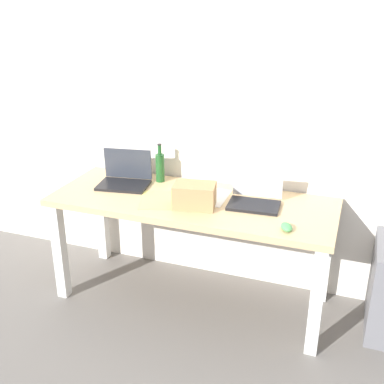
{
  "coord_description": "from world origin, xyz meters",
  "views": [
    {
      "loc": [
        0.94,
        -2.59,
        1.92
      ],
      "look_at": [
        0.0,
        0.0,
        0.78
      ],
      "focal_mm": 44.51,
      "sensor_mm": 36.0,
      "label": 1
    }
  ],
  "objects_px": {
    "laptop_left": "(125,178)",
    "cardboard_box": "(194,195)",
    "beer_bottle": "(160,167)",
    "desk": "(192,214)",
    "computer_mouse": "(286,227)",
    "laptop_right": "(255,198)"
  },
  "relations": [
    {
      "from": "desk",
      "to": "laptop_right",
      "type": "xyz_separation_m",
      "value": [
        0.39,
        0.06,
        0.14
      ]
    },
    {
      "from": "desk",
      "to": "computer_mouse",
      "type": "distance_m",
      "value": 0.68
    },
    {
      "from": "laptop_left",
      "to": "cardboard_box",
      "type": "distance_m",
      "value": 0.6
    },
    {
      "from": "desk",
      "to": "cardboard_box",
      "type": "xyz_separation_m",
      "value": [
        0.05,
        -0.1,
        0.17
      ]
    },
    {
      "from": "desk",
      "to": "beer_bottle",
      "type": "height_order",
      "value": "beer_bottle"
    },
    {
      "from": "laptop_right",
      "to": "computer_mouse",
      "type": "height_order",
      "value": "laptop_right"
    },
    {
      "from": "desk",
      "to": "laptop_left",
      "type": "xyz_separation_m",
      "value": [
        -0.51,
        0.09,
        0.15
      ]
    },
    {
      "from": "laptop_left",
      "to": "beer_bottle",
      "type": "bearing_deg",
      "value": 34.7
    },
    {
      "from": "cardboard_box",
      "to": "laptop_right",
      "type": "bearing_deg",
      "value": 24.46
    },
    {
      "from": "laptop_right",
      "to": "cardboard_box",
      "type": "relative_size",
      "value": 1.3
    },
    {
      "from": "laptop_right",
      "to": "cardboard_box",
      "type": "distance_m",
      "value": 0.37
    },
    {
      "from": "desk",
      "to": "cardboard_box",
      "type": "distance_m",
      "value": 0.2
    },
    {
      "from": "computer_mouse",
      "to": "beer_bottle",
      "type": "bearing_deg",
      "value": 129.17
    },
    {
      "from": "beer_bottle",
      "to": "computer_mouse",
      "type": "relative_size",
      "value": 2.68
    },
    {
      "from": "desk",
      "to": "computer_mouse",
      "type": "height_order",
      "value": "computer_mouse"
    },
    {
      "from": "laptop_right",
      "to": "cardboard_box",
      "type": "bearing_deg",
      "value": -155.54
    },
    {
      "from": "desk",
      "to": "beer_bottle",
      "type": "relative_size",
      "value": 6.69
    },
    {
      "from": "beer_bottle",
      "to": "cardboard_box",
      "type": "bearing_deg",
      "value": -41.53
    },
    {
      "from": "laptop_left",
      "to": "cardboard_box",
      "type": "relative_size",
      "value": 1.47
    },
    {
      "from": "beer_bottle",
      "to": "desk",
      "type": "bearing_deg",
      "value": -35.63
    },
    {
      "from": "beer_bottle",
      "to": "cardboard_box",
      "type": "xyz_separation_m",
      "value": [
        0.37,
        -0.32,
        -0.03
      ]
    },
    {
      "from": "laptop_right",
      "to": "beer_bottle",
      "type": "height_order",
      "value": "beer_bottle"
    }
  ]
}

